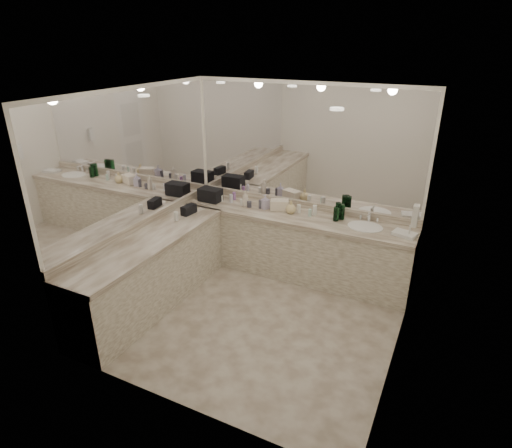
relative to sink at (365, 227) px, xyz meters
The scene contains 39 objects.
floor 1.77m from the sink, 128.37° to the right, with size 3.20×3.20×0.00m, color beige.
ceiling 2.29m from the sink, 128.37° to the right, with size 3.20×3.20×0.00m, color white.
wall_back 1.08m from the sink, 162.47° to the left, with size 3.20×0.02×2.60m, color white.
wall_left 2.85m from the sink, 154.80° to the right, with size 0.02×3.00×2.60m, color white.
wall_right 1.42m from the sink, 61.56° to the right, with size 0.02×3.00×2.60m, color white.
vanity_back_base 1.06m from the sink, behind, with size 3.20×0.60×0.84m, color silver.
vanity_back_top 0.95m from the sink, behind, with size 3.20×0.64×0.06m, color beige.
vanity_left_base 2.75m from the sink, 146.31° to the right, with size 0.60×2.40×0.84m, color silver.
vanity_left_top 2.70m from the sink, 146.19° to the right, with size 0.64×2.42×0.06m, color beige.
backsplash_back 0.99m from the sink, 163.58° to the left, with size 3.20×0.04×0.10m, color beige.
backsplash_left 2.80m from the sink, 154.62° to the right, with size 0.04×3.00×0.10m, color beige.
mirror_back 1.33m from the sink, 163.13° to the left, with size 3.12×0.01×1.55m, color white.
mirror_left 2.94m from the sink, 154.69° to the right, with size 0.01×2.92×1.55m, color white.
sink is the anchor object (origin of this frame).
faucet 0.22m from the sink, 90.00° to the left, with size 0.24×0.16×0.14m, color silver.
wall_phone 0.91m from the sink, 39.57° to the right, with size 0.06×0.10×0.24m, color white.
door 1.82m from the sink, 69.46° to the right, with size 0.02×0.82×2.10m, color white.
black_toiletry_bag 2.25m from the sink, behind, with size 0.32×0.20×0.18m, color black.
black_bag_spill 2.33m from the sink, 164.84° to the right, with size 0.10×0.23×0.12m, color black.
cream_cosmetic_case 1.21m from the sink, behind, with size 0.24×0.15×0.14m, color beige.
hand_towel 0.49m from the sink, ahead, with size 0.27×0.18×0.04m, color white.
lotion_left 2.42m from the sink, 158.25° to the right, with size 0.05×0.05×0.12m, color white.
soap_bottle_a 1.70m from the sink, behind, with size 0.09×0.09×0.23m, color beige.
soap_bottle_b 1.41m from the sink, behind, with size 0.09×0.10×0.21m, color silver.
soap_bottle_c 1.02m from the sink, behind, with size 0.14×0.14×0.18m, color beige.
green_bottle_0 0.41m from the sink, behind, with size 0.07×0.07×0.19m, color #165426.
green_bottle_1 0.38m from the sink, 160.72° to the left, with size 0.07×0.07×0.21m, color #165426.
green_bottle_2 0.38m from the sink, 160.20° to the left, with size 0.07×0.07×0.18m, color #165426.
green_bottle_3 0.44m from the sink, 161.58° to the left, with size 0.07×0.07×0.22m, color #165426.
green_bottle_4 0.41m from the sink, 163.79° to the left, with size 0.07×0.07×0.20m, color #165426.
amenity_bottle_0 1.47m from the sink, behind, with size 0.05×0.05×0.12m, color #3F3F4C.
amenity_bottle_1 0.75m from the sink, behind, with size 0.05×0.05×0.10m, color silver.
amenity_bottle_2 1.75m from the sink, behind, with size 0.05×0.05×0.09m, color white.
amenity_bottle_3 1.97m from the sink, behind, with size 0.05×0.05×0.12m, color #9966B2.
amenity_bottle_4 0.93m from the sink, behind, with size 0.05×0.05×0.12m, color white.
amenity_bottle_5 2.11m from the sink, behind, with size 0.06×0.06×0.09m, color white.
amenity_bottle_6 0.72m from the sink, behind, with size 0.06×0.06×0.14m, color white.
amenity_bottle_7 1.95m from the sink, behind, with size 0.05×0.05×0.12m, color silver.
amenity_bottle_8 1.63m from the sink, behind, with size 0.06×0.06×0.08m, color #3F3F4C.
Camera 1 is at (1.88, -3.83, 3.09)m, focal length 30.00 mm.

